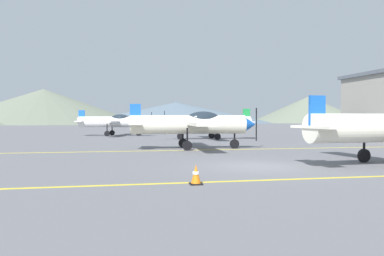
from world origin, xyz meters
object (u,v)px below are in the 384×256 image
at_px(airplane_far, 209,122).
at_px(traffic_cone_front, 196,175).
at_px(airplane_back, 114,121).
at_px(airplane_mid, 193,124).
at_px(car_sedan, 340,131).

bearing_deg(airplane_far, traffic_cone_front, -104.77).
bearing_deg(airplane_back, airplane_far, -45.71).
distance_m(airplane_back, traffic_cone_front, 32.53).
relative_size(airplane_far, traffic_cone_front, 15.92).
height_order(airplane_far, airplane_back, same).
height_order(airplane_mid, airplane_far, same).
xyz_separation_m(airplane_back, car_sedan, (18.53, -14.02, -0.74)).
bearing_deg(car_sedan, airplane_mid, -158.10).
bearing_deg(airplane_far, airplane_back, 134.29).
relative_size(airplane_mid, car_sedan, 2.11).
relative_size(airplane_mid, airplane_back, 1.00).
distance_m(airplane_far, traffic_cone_front, 24.53).
xyz_separation_m(airplane_mid, airplane_far, (3.67, 10.78, 0.00)).
bearing_deg(traffic_cone_front, airplane_far, 75.23).
xyz_separation_m(airplane_mid, airplane_back, (-4.85, 19.52, 0.00)).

